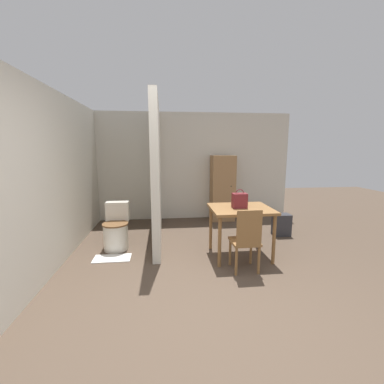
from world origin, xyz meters
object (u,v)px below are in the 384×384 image
Objects in this scene: space_heater at (281,225)px; toilet at (116,230)px; handbag at (240,200)px; wooden_cabinet at (222,188)px; dining_table at (241,214)px; wooden_chair at (246,239)px.

toilet is at bearing -174.36° from space_heater.
wooden_cabinet is at bearing 83.81° from handbag.
handbag is 0.69× the size of space_heater.
toilet reaches higher than space_heater.
toilet is 2.70m from wooden_cabinet.
toilet is 2.62× the size of handbag.
toilet is 0.50× the size of wooden_cabinet.
dining_table reaches higher than toilet.
wooden_chair is 0.67m from handbag.
toilet is 3.10m from space_heater.
dining_table is 1.22× the size of toilet.
handbag is 2.11m from wooden_cabinet.
wooden_cabinet is at bearing 83.62° from wooden_chair.
wooden_cabinet reaches higher than dining_table.
wooden_chair is 0.59× the size of wooden_cabinet.
wooden_cabinet is at bearing 126.22° from space_heater.
toilet is (-1.99, 0.55, -0.37)m from dining_table.
wooden_chair is at bearing -130.33° from space_heater.
handbag is 0.19× the size of wooden_cabinet.
dining_table is 1.03× the size of wooden_chair.
wooden_cabinet is (0.20, 2.08, 0.08)m from dining_table.
toilet is at bearing -145.00° from wooden_cabinet.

